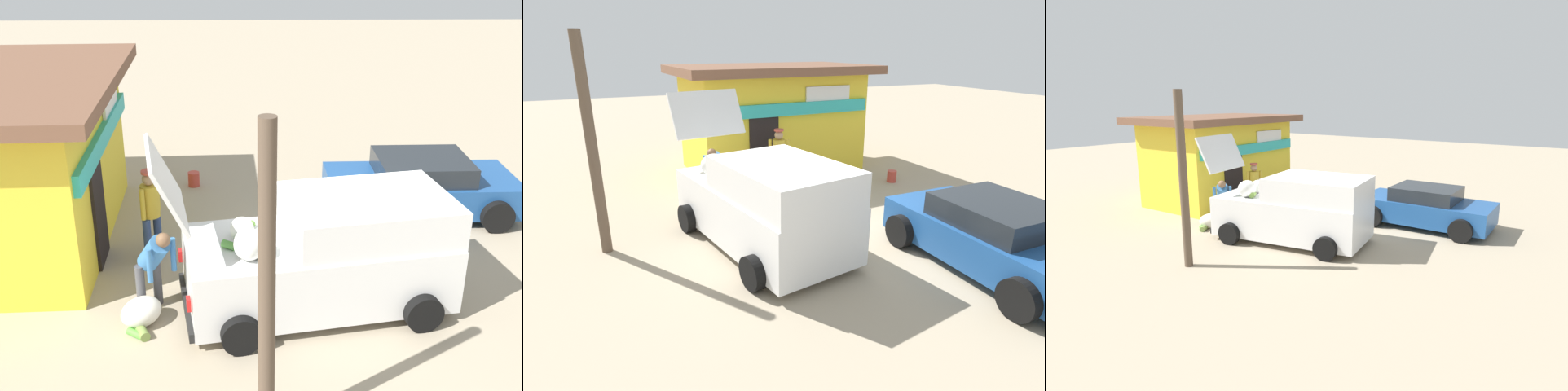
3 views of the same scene
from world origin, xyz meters
The scene contains 9 objects.
ground_plane centered at (0.00, 0.00, 0.00)m, with size 60.00×60.00×0.00m, color tan.
storefront_bar centered at (1.11, 5.87, 1.71)m, with size 6.25×4.18×3.31m.
delivery_van centered at (-1.30, 0.25, 0.94)m, with size 2.85×4.96×2.90m.
parked_sedan centered at (2.22, -2.16, 0.61)m, with size 2.26×4.03×1.27m.
vendor_standing centered at (0.30, 3.32, 1.03)m, with size 0.52×0.45×1.77m.
customer_bending centered at (-1.49, 3.03, 0.92)m, with size 0.69×0.70×1.53m.
unloaded_banana_pile centered at (-1.87, 3.23, 0.21)m, with size 0.95×0.87×0.45m.
paint_bucket centered at (3.78, 2.84, 0.17)m, with size 0.28×0.28×0.34m, color #BF3F33.
utility_pole centered at (-4.27, 1.32, 2.08)m, with size 0.20×0.20×4.15m, color brown.
Camera 1 is at (-10.31, 1.49, 5.97)m, focal length 43.82 mm.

